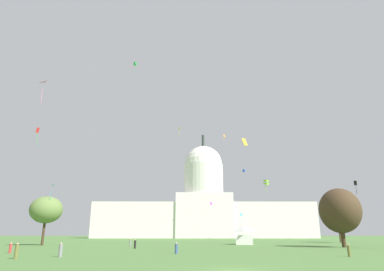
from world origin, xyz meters
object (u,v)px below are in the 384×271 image
person_olive_back_right (349,251)px  kite_white_low (172,220)px  kite_red_mid (38,133)px  kite_magenta_low (211,203)px  person_grey_mid_left (130,243)px  person_grey_near_tree_west (61,250)px  kite_blue_mid (244,171)px  kite_black_low (355,184)px  person_olive_lawn_far_right (17,252)px  tree_east_near (338,220)px  kite_yellow_high (179,130)px  kite_orange_high (224,136)px  kite_pink_mid (45,86)px  kite_lime_low (266,182)px  kite_gold_mid (245,142)px  tree_west_mid (46,210)px  event_tent (244,235)px  person_black_near_tree_east (135,244)px  tree_east_far (340,211)px  kite_cyan_low (241,215)px  kite_green_high (135,64)px  person_red_edge_west (10,248)px  capitol_building (204,208)px  kite_violet_low (237,207)px  kite_turquoise_low (51,187)px  person_denim_edge_east (176,249)px

person_olive_back_right → kite_white_low: 114.63m
kite_red_mid → kite_magenta_low: 66.99m
person_grey_mid_left → person_grey_near_tree_west: (-2.62, -33.98, -0.04)m
kite_blue_mid → kite_red_mid: (-56.31, -107.98, -12.59)m
kite_black_low → kite_red_mid: bearing=108.4°
person_olive_lawn_far_right → kite_white_low: kite_white_low is taller
tree_east_near → kite_red_mid: kite_red_mid is taller
person_olive_lawn_far_right → person_grey_near_tree_west: person_olive_lawn_far_right is taller
person_olive_back_right → kite_yellow_high: (-25.30, 120.24, 53.55)m
kite_orange_high → kite_pink_mid: (-41.70, -96.81, -19.16)m
kite_blue_mid → kite_lime_low: 102.16m
tree_east_near → kite_gold_mid: bearing=-125.8°
tree_east_near → kite_magenta_low: (-39.67, 7.93, 5.67)m
tree_west_mid → kite_black_low: 76.03m
event_tent → kite_lime_low: 23.65m
kite_blue_mid → kite_lime_low: (-11.79, -99.35, -20.67)m
kite_white_low → person_black_near_tree_east: bearing=-37.3°
tree_east_far → person_grey_mid_left: bearing=173.4°
kite_cyan_low → kite_magenta_low: (-15.81, -37.15, 2.05)m
kite_yellow_high → kite_green_high: 72.55m
tree_east_far → kite_green_high: 69.66m
person_red_edge_west → kite_white_low: bearing=145.8°
capitol_building → event_tent: (5.49, -120.05, -15.42)m
kite_violet_low → kite_magenta_low: 71.28m
capitol_building → kite_green_high: size_ratio=41.11×
kite_cyan_low → kite_magenta_low: kite_magenta_low is taller
kite_green_high → kite_turquoise_low: (-17.00, -10.36, -39.36)m
capitol_building → kite_yellow_high: (-14.07, -46.15, 36.44)m
event_tent → kite_orange_high: size_ratio=2.05×
person_grey_mid_left → person_red_edge_west: bearing=-87.6°
tree_east_near → person_grey_mid_left: 67.80m
person_black_near_tree_east → kite_red_mid: size_ratio=0.47×
person_olive_lawn_far_right → capitol_building: bearing=80.9°
kite_white_low → kite_red_mid: bearing=-48.1°
event_tent → person_olive_lawn_far_right: size_ratio=3.76×
person_olive_lawn_far_right → kite_red_mid: (-9.09, 20.00, 20.19)m
person_grey_mid_left → person_red_edge_west: (-13.06, -25.67, -0.11)m
tree_west_mid → person_olive_back_right: size_ratio=7.59×
event_tent → person_denim_edge_east: 43.32m
person_olive_back_right → kite_magenta_low: 74.54m
person_olive_back_right → kite_red_mid: (-48.43, 16.59, 20.28)m
capitol_building → person_grey_mid_left: capitol_building is taller
kite_gold_mid → kite_cyan_low: kite_gold_mid is taller
kite_green_high → kite_red_mid: 46.70m
event_tent → person_olive_lawn_far_right: bearing=-116.5°
kite_white_low → kite_turquoise_low: bearing=-55.3°
kite_blue_mid → kite_turquoise_low: (-61.57, -86.33, -20.04)m
tree_west_mid → kite_red_mid: bearing=-74.2°
kite_yellow_high → kite_cyan_low: bearing=59.2°
person_olive_back_right → kite_turquoise_low: (-53.70, 38.24, 12.83)m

